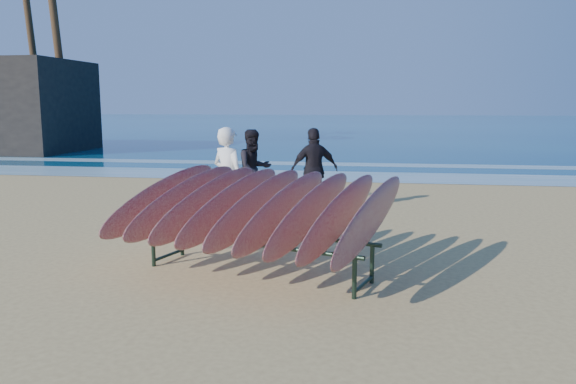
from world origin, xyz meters
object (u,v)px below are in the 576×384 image
person_white (228,179)px  person_dark_b (314,170)px  surfboard_rack (257,208)px  person_dark_a (254,169)px

person_white → person_dark_b: person_white is taller
person_white → person_dark_b: bearing=-94.2°
surfboard_rack → person_dark_b: 4.54m
surfboard_rack → person_dark_a: 4.86m
person_white → person_dark_b: 2.37m
surfboard_rack → person_white: (-1.06, 2.59, 0.03)m
person_dark_b → person_dark_a: bearing=-32.9°
person_dark_a → person_white: bearing=-132.4°
surfboard_rack → person_dark_b: person_dark_b is taller
surfboard_rack → person_dark_b: bearing=104.4°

